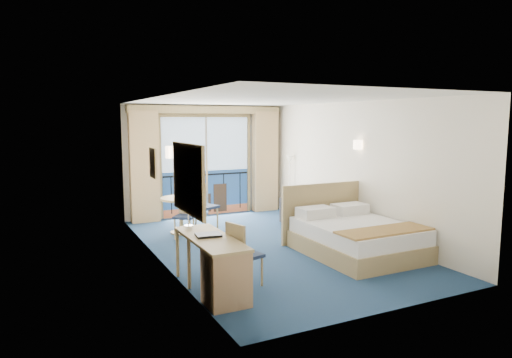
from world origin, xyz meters
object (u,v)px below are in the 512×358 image
desk (223,270)px  desk_chair (241,251)px  table_chair_b (187,212)px  floor_lamp (290,170)px  nightstand (332,219)px  bed (354,236)px  round_table (181,206)px  armchair (296,209)px  table_chair_a (202,203)px

desk → desk_chair: 0.57m
desk_chair → table_chair_b: desk_chair is taller
floor_lamp → desk_chair: size_ratio=1.59×
nightstand → floor_lamp: 2.12m
bed → desk_chair: 2.53m
floor_lamp → round_table: size_ratio=1.77×
armchair → table_chair_b: bearing=-51.2°
bed → desk: bed is taller
nightstand → floor_lamp: size_ratio=0.34×
bed → desk_chair: size_ratio=2.30×
desk → table_chair_a: size_ratio=1.54×
nightstand → table_chair_a: size_ratio=0.48×
nightstand → round_table: (-2.91, 1.24, 0.31)m
nightstand → desk_chair: (-3.07, -2.15, 0.27)m
round_table → bed: bearing=-50.6°
desk → round_table: bearing=81.0°
floor_lamp → table_chair_a: bearing=-164.8°
desk → table_chair_a: 3.90m
desk_chair → table_chair_a: 3.45m
table_chair_a → table_chair_b: (-0.46, -0.39, -0.07)m
bed → desk: 3.04m
floor_lamp → desk_chair: (-3.17, -4.08, -0.59)m
floor_lamp → desk_chair: floor_lamp is taller
armchair → desk: desk is taller
floor_lamp → table_chair_b: size_ratio=1.62×
bed → nightstand: size_ratio=4.21×
desk → round_table: desk is taller
nightstand → table_chair_b: bearing=163.7°
table_chair_a → armchair: bearing=-122.3°
bed → desk: size_ratio=1.33×
bed → nightstand: bed is taller
desk_chair → table_chair_a: size_ratio=0.89×
armchair → table_chair_a: bearing=-60.9°
table_chair_a → floor_lamp: bearing=-100.5°
round_table → desk_chair: bearing=-92.8°
round_table → nightstand: bearing=-23.1°
desk → table_chair_b: bearing=80.0°
nightstand → desk_chair: desk_chair is taller
round_table → table_chair_b: 0.40m
armchair → table_chair_a: 2.19m
nightstand → floor_lamp: (0.09, 1.93, 0.86)m
floor_lamp → desk: 5.76m
armchair → round_table: 2.65m
floor_lamp → round_table: bearing=-167.1°
bed → nightstand: 1.66m
nightstand → floor_lamp: bearing=87.2°
nightstand → desk: desk is taller
desk → desk_chair: bearing=39.9°
bed → armchair: size_ratio=2.96×
bed → armchair: 2.56m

